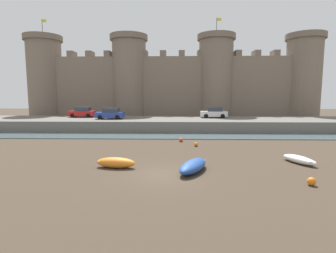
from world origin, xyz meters
TOP-DOWN VIEW (x-y plane):
  - ground_plane at (0.00, 0.00)m, footprint 160.00×160.00m
  - water_channel at (0.00, 15.55)m, footprint 80.00×4.50m
  - quay_road at (0.00, 22.80)m, footprint 61.12×10.00m
  - castle at (-0.00, 34.02)m, footprint 56.17×7.06m
  - rowboat_foreground_centre at (-3.61, 1.49)m, footprint 2.92×1.32m
  - rowboat_foreground_left at (9.97, 3.09)m, footprint 2.02×2.99m
  - rowboat_midflat_centre at (1.81, 0.69)m, footprint 2.67×3.82m
  - mooring_buoy_off_centre at (2.69, 9.42)m, footprint 0.41×0.41m
  - mooring_buoy_mid_mud at (1.23, 11.94)m, footprint 0.44×0.44m
  - mooring_buoy_near_channel at (8.39, -1.84)m, footprint 0.48×0.48m
  - car_quay_east at (6.64, 24.58)m, footprint 4.11×1.91m
  - car_quay_west at (-14.33, 24.96)m, footprint 4.11×1.91m
  - car_quay_centre_west at (-9.06, 21.91)m, footprint 4.11×1.91m

SIDE VIEW (x-z plane):
  - ground_plane at x=0.00m, z-range 0.00..0.00m
  - water_channel at x=0.00m, z-range 0.00..0.10m
  - mooring_buoy_off_centre at x=2.69m, z-range 0.00..0.41m
  - mooring_buoy_mid_mud at x=1.23m, z-range 0.00..0.44m
  - mooring_buoy_near_channel at x=8.39m, z-range 0.00..0.48m
  - rowboat_foreground_left at x=9.97m, z-range 0.02..0.60m
  - rowboat_foreground_centre at x=-3.61m, z-range 0.02..0.76m
  - rowboat_midflat_centre at x=1.81m, z-range 0.02..0.80m
  - quay_road at x=0.00m, z-range 0.00..1.58m
  - car_quay_east at x=6.64m, z-range 1.55..3.17m
  - car_quay_west at x=-14.33m, z-range 1.55..3.17m
  - car_quay_centre_west at x=-9.06m, z-range 1.55..3.17m
  - castle at x=0.00m, z-range -2.18..17.06m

